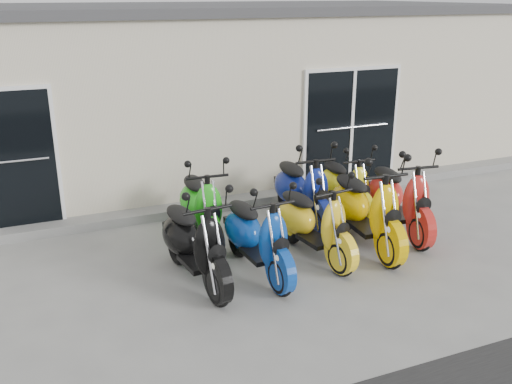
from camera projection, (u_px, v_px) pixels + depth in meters
ground at (272, 253)px, 8.33m from camera, size 80.00×80.00×0.00m
building at (174, 90)px, 12.33m from camera, size 14.00×6.00×3.20m
roof_cap at (171, 8)px, 11.77m from camera, size 14.20×6.20×0.16m
front_step at (225, 203)px, 10.07m from camera, size 14.00×0.40×0.15m
door_left at (22, 156)px, 8.64m from camera, size 1.07×0.08×2.22m
door_right at (351, 123)px, 10.75m from camera, size 2.02×0.08×2.22m
scooter_front_black at (194, 231)px, 7.25m from camera, size 0.94×2.04×1.45m
scooter_front_blue at (257, 225)px, 7.49m from camera, size 0.83×1.95×1.41m
scooter_front_orange_a at (314, 213)px, 7.96m from camera, size 0.93×1.94×1.38m
scooter_front_orange_b at (366, 198)px, 8.27m from camera, size 0.89×2.15×1.56m
scooter_front_red at (400, 188)px, 8.80m from camera, size 1.01×2.10×1.49m
scooter_back_green at (201, 196)px, 8.53m from camera, size 0.83×1.98×1.43m
scooter_back_blue at (302, 181)px, 9.08m from camera, size 0.83×2.07×1.50m
scooter_back_yellow at (346, 178)px, 9.54m from camera, size 0.74×1.82×1.32m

